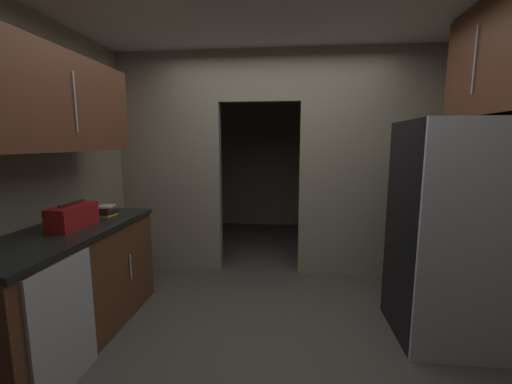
% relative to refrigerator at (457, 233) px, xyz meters
% --- Properties ---
extents(ground, '(20.00, 20.00, 0.00)m').
position_rel_refrigerator_xyz_m(ground, '(-1.45, -0.26, -0.86)').
color(ground, '#47423D').
extents(kitchen_overhead_slab, '(4.14, 6.97, 0.06)m').
position_rel_refrigerator_xyz_m(kitchen_overhead_slab, '(-1.45, 0.18, 1.76)').
color(kitchen_overhead_slab, silver).
extents(kitchen_partition, '(3.74, 0.12, 2.59)m').
position_rel_refrigerator_xyz_m(kitchen_partition, '(-1.40, 1.22, 0.50)').
color(kitchen_partition, gray).
rests_on(kitchen_partition, ground).
extents(adjoining_room_shell, '(3.74, 2.36, 2.59)m').
position_rel_refrigerator_xyz_m(adjoining_room_shell, '(-1.45, 2.89, 0.43)').
color(adjoining_room_shell, gray).
rests_on(adjoining_room_shell, ground).
extents(refrigerator, '(0.84, 0.77, 1.72)m').
position_rel_refrigerator_xyz_m(refrigerator, '(0.00, 0.00, 0.00)').
color(refrigerator, black).
rests_on(refrigerator, ground).
extents(lower_cabinet_run, '(0.65, 1.69, 0.90)m').
position_rel_refrigerator_xyz_m(lower_cabinet_run, '(-2.99, -0.36, -0.41)').
color(lower_cabinet_run, brown).
rests_on(lower_cabinet_run, ground).
extents(dishwasher, '(0.02, 0.56, 0.84)m').
position_rel_refrigerator_xyz_m(dishwasher, '(-2.67, -0.84, -0.44)').
color(dishwasher, '#B7BABC').
rests_on(dishwasher, ground).
extents(upper_cabinet_counterside, '(0.36, 1.52, 0.70)m').
position_rel_refrigerator_xyz_m(upper_cabinet_counterside, '(-2.99, -0.36, 0.98)').
color(upper_cabinet_counterside, brown).
extents(upper_cabinet_fridgeside, '(0.36, 0.93, 0.82)m').
position_rel_refrigerator_xyz_m(upper_cabinet_fridgeside, '(0.24, 0.10, 1.30)').
color(upper_cabinet_fridgeside, brown).
extents(boombox, '(0.18, 0.42, 0.21)m').
position_rel_refrigerator_xyz_m(boombox, '(-2.96, -0.28, 0.13)').
color(boombox, maroon).
rests_on(boombox, lower_cabinet_run).
extents(book_stack, '(0.15, 0.18, 0.09)m').
position_rel_refrigerator_xyz_m(book_stack, '(-2.93, 0.14, 0.08)').
color(book_stack, gold).
rests_on(book_stack, lower_cabinet_run).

